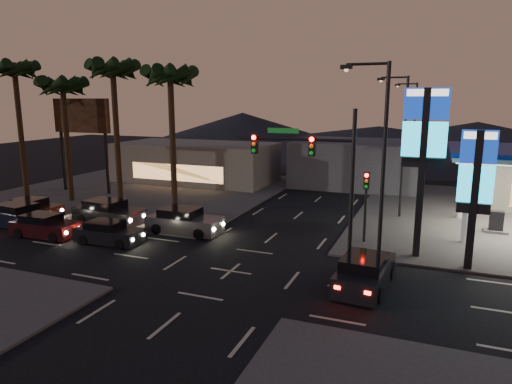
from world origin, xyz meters
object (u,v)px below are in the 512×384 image
at_px(pylon_sign_short, 476,179).
at_px(car_lane_a_mid, 45,226).
at_px(car_lane_b_front, 184,222).
at_px(suv_station, 365,272).
at_px(car_lane_b_mid, 108,213).
at_px(car_lane_b_rear, 33,208).
at_px(traffic_signal_mast, 317,166).
at_px(car_lane_a_front, 108,233).
at_px(pylon_sign_tall, 424,139).
at_px(car_lane_a_rear, 20,216).

height_order(pylon_sign_short, car_lane_a_mid, pylon_sign_short).
bearing_deg(car_lane_b_front, pylon_sign_short, -1.71).
height_order(car_lane_b_front, suv_station, car_lane_b_front).
height_order(car_lane_b_mid, car_lane_b_rear, car_lane_b_mid).
relative_size(car_lane_b_front, car_lane_b_rear, 1.15).
bearing_deg(car_lane_a_mid, car_lane_b_rear, 143.99).
height_order(traffic_signal_mast, car_lane_a_front, traffic_signal_mast).
height_order(car_lane_a_mid, car_lane_b_mid, car_lane_b_mid).
relative_size(pylon_sign_short, car_lane_b_mid, 1.35).
relative_size(pylon_sign_tall, car_lane_b_mid, 1.74).
xyz_separation_m(pylon_sign_short, car_lane_b_mid, (-22.55, 0.52, -3.89)).
xyz_separation_m(car_lane_a_rear, car_lane_b_front, (10.98, 2.80, 0.02)).
xyz_separation_m(pylon_sign_tall, car_lane_b_mid, (-20.05, -0.48, -5.63)).
bearing_deg(pylon_sign_short, car_lane_b_rear, -179.92).
height_order(car_lane_a_mid, suv_station, suv_station).
distance_m(pylon_sign_tall, traffic_signal_mast, 6.02).
distance_m(traffic_signal_mast, car_lane_a_mid, 17.68).
distance_m(car_lane_b_front, car_lane_b_rear, 12.28).
xyz_separation_m(traffic_signal_mast, suv_station, (2.74, -1.56, -4.51)).
bearing_deg(pylon_sign_short, car_lane_b_front, 178.29).
bearing_deg(car_lane_a_rear, car_lane_a_mid, -17.71).
bearing_deg(suv_station, pylon_sign_short, 42.09).
xyz_separation_m(pylon_sign_tall, car_lane_b_front, (-14.07, -0.51, -5.65)).
relative_size(pylon_sign_tall, suv_station, 1.88).
relative_size(car_lane_b_front, suv_station, 1.03).
relative_size(pylon_sign_tall, pylon_sign_short, 1.29).
distance_m(pylon_sign_short, traffic_signal_mast, 7.69).
relative_size(pylon_sign_short, car_lane_b_front, 1.42).
xyz_separation_m(traffic_signal_mast, car_lane_b_mid, (-15.31, 3.04, -4.46)).
bearing_deg(car_lane_b_rear, suv_station, -9.40).
relative_size(car_lane_b_rear, suv_station, 0.90).
bearing_deg(car_lane_b_mid, car_lane_b_front, -0.28).
height_order(traffic_signal_mast, car_lane_a_mid, traffic_signal_mast).
height_order(pylon_sign_tall, car_lane_a_front, pylon_sign_tall).
xyz_separation_m(car_lane_b_mid, car_lane_b_rear, (-6.29, -0.56, -0.12)).
distance_m(pylon_sign_short, car_lane_a_front, 20.33).
height_order(traffic_signal_mast, car_lane_b_mid, traffic_signal_mast).
distance_m(pylon_sign_tall, suv_station, 7.87).
xyz_separation_m(traffic_signal_mast, car_lane_b_rear, (-21.60, 2.47, -4.58)).
height_order(traffic_signal_mast, suv_station, traffic_signal_mast).
xyz_separation_m(car_lane_a_front, car_lane_a_mid, (-4.60, -0.36, 0.04)).
xyz_separation_m(car_lane_a_mid, car_lane_a_rear, (-3.25, 1.04, 0.07)).
relative_size(car_lane_a_rear, car_lane_b_front, 1.00).
bearing_deg(car_lane_b_rear, car_lane_b_front, 2.50).
bearing_deg(pylon_sign_tall, car_lane_b_rear, -177.74).
height_order(car_lane_a_rear, car_lane_b_front, car_lane_b_front).
height_order(car_lane_a_mid, car_lane_b_rear, car_lane_a_mid).
height_order(car_lane_b_front, car_lane_b_rear, car_lane_b_front).
bearing_deg(car_lane_b_mid, traffic_signal_mast, -11.22).
xyz_separation_m(car_lane_b_mid, suv_station, (18.05, -4.59, -0.05)).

